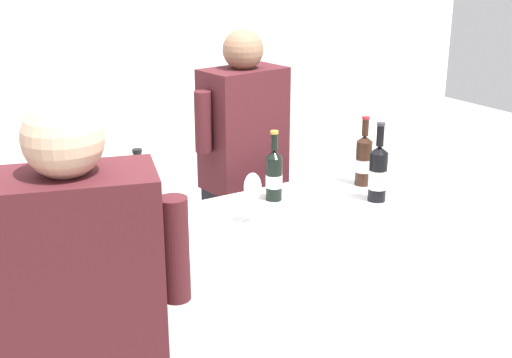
# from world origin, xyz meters

# --- Properties ---
(wall_back) EXTENTS (8.00, 0.10, 2.80)m
(wall_back) POSITION_xyz_m (0.00, 2.60, 1.40)
(wall_back) COLOR white
(wall_back) RESTS_ON ground_plane
(counter) EXTENTS (2.24, 0.51, 0.98)m
(counter) POSITION_xyz_m (0.00, 0.00, 0.49)
(counter) COLOR white
(counter) RESTS_ON ground_plane
(wine_bottle_0) EXTENTS (0.07, 0.07, 0.32)m
(wine_bottle_0) POSITION_xyz_m (0.80, 0.05, 1.10)
(wine_bottle_0) COLOR black
(wine_bottle_0) RESTS_ON counter
(wine_bottle_1) EXTENTS (0.08, 0.08, 0.34)m
(wine_bottle_1) POSITION_xyz_m (-0.28, 0.05, 1.10)
(wine_bottle_1) COLOR black
(wine_bottle_1) RESTS_ON counter
(wine_bottle_2) EXTENTS (0.08, 0.08, 0.34)m
(wine_bottle_2) POSITION_xyz_m (0.72, -0.14, 1.10)
(wine_bottle_2) COLOR black
(wine_bottle_2) RESTS_ON counter
(wine_bottle_4) EXTENTS (0.08, 0.08, 0.34)m
(wine_bottle_4) POSITION_xyz_m (-0.43, 0.09, 1.10)
(wine_bottle_4) COLOR black
(wine_bottle_4) RESTS_ON counter
(wine_bottle_5) EXTENTS (0.07, 0.07, 0.31)m
(wine_bottle_5) POSITION_xyz_m (0.35, 0.10, 1.09)
(wine_bottle_5) COLOR black
(wine_bottle_5) RESTS_ON counter
(wine_glass) EXTENTS (0.08, 0.08, 0.21)m
(wine_glass) POSITION_xyz_m (0.13, -0.08, 1.12)
(wine_glass) COLOR silver
(wine_glass) RESTS_ON counter
(ice_bucket) EXTENTS (0.22, 0.22, 0.20)m
(ice_bucket) POSITION_xyz_m (-0.69, 0.06, 1.08)
(ice_bucket) COLOR silver
(ice_bucket) RESTS_ON counter
(person_server) EXTENTS (0.55, 0.29, 1.65)m
(person_server) POSITION_xyz_m (0.47, 0.57, 0.80)
(person_server) COLOR black
(person_server) RESTS_ON ground_plane
(potted_shrub) EXTENTS (0.45, 0.49, 0.90)m
(potted_shrub) POSITION_xyz_m (1.02, 1.34, 0.61)
(potted_shrub) COLOR brown
(potted_shrub) RESTS_ON ground_plane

